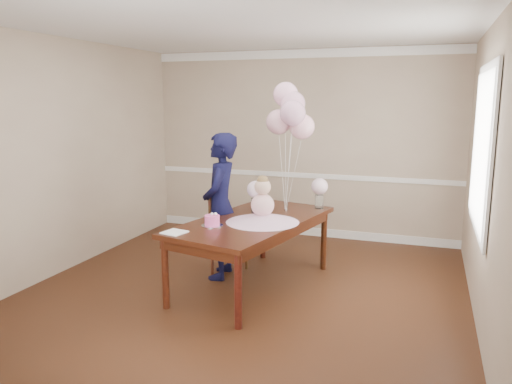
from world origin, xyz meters
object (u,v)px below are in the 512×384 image
Objects in this scene: dining_table_top at (253,221)px; woman at (220,206)px; birthday_cake at (212,220)px; dining_chair_seat at (230,239)px.

woman reaches higher than dining_table_top.
dining_table_top is 0.50m from birthday_cake.
dining_chair_seat is 0.43m from woman.
dining_chair_seat is 0.24× the size of woman.
dining_chair_seat is at bearing 153.66° from dining_table_top.
birthday_cake reaches higher than dining_table_top.
birthday_cake is 0.61m from woman.
birthday_cake reaches higher than dining_chair_seat.
dining_chair_seat is (-0.11, 0.72, -0.40)m from birthday_cake.
woman is at bearing 169.46° from dining_table_top.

